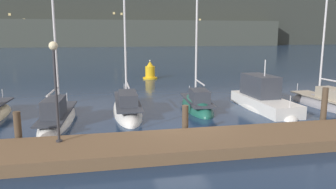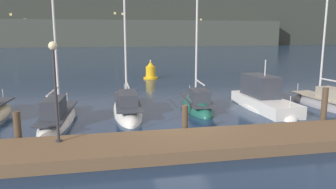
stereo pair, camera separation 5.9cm
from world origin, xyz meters
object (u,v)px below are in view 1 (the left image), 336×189
object	(u,v)px
sailboat_berth_5	(197,107)
dock_lamppost	(55,75)
sailboat_berth_3	(58,119)
sailboat_berth_4	(127,110)
sailboat_berth_7	(324,104)
channel_buoy	(150,72)
motorboat_berth_6	(263,104)

from	to	relation	value
sailboat_berth_5	dock_lamppost	bearing A→B (deg)	-139.65
sailboat_berth_3	sailboat_berth_4	size ratio (longest dim) A/B	0.78
dock_lamppost	sailboat_berth_7	bearing A→B (deg)	18.65
sailboat_berth_7	channel_buoy	size ratio (longest dim) A/B	4.19
sailboat_berth_4	sailboat_berth_5	bearing A→B (deg)	0.69
sailboat_berth_5	dock_lamppost	xyz separation A→B (m)	(-7.29, -6.20, 2.87)
channel_buoy	dock_lamppost	world-z (taller)	dock_lamppost
sailboat_berth_4	dock_lamppost	world-z (taller)	sailboat_berth_4
sailboat_berth_3	channel_buoy	xyz separation A→B (m)	(7.10, 15.28, 0.52)
sailboat_berth_7	sailboat_berth_4	bearing A→B (deg)	175.23
sailboat_berth_5	motorboat_berth_6	world-z (taller)	sailboat_berth_5
sailboat_berth_7	channel_buoy	world-z (taller)	sailboat_berth_7
channel_buoy	dock_lamppost	distance (m)	21.06
sailboat_berth_5	motorboat_berth_6	bearing A→B (deg)	-12.93
channel_buoy	sailboat_berth_5	bearing A→B (deg)	-86.58
sailboat_berth_3	sailboat_berth_4	distance (m)	3.99
motorboat_berth_6	dock_lamppost	distance (m)	12.66
sailboat_berth_4	channel_buoy	world-z (taller)	sailboat_berth_4
sailboat_berth_3	sailboat_berth_7	size ratio (longest dim) A/B	1.16
sailboat_berth_4	dock_lamppost	bearing A→B (deg)	-116.51
sailboat_berth_7	channel_buoy	bearing A→B (deg)	120.60
dock_lamppost	sailboat_berth_5	bearing A→B (deg)	40.35
sailboat_berth_4	sailboat_berth_7	xyz separation A→B (m)	(12.14, -1.01, -0.00)
sailboat_berth_5	sailboat_berth_7	size ratio (longest dim) A/B	0.98
sailboat_berth_3	dock_lamppost	xyz separation A→B (m)	(0.62, -4.63, 2.81)
sailboat_berth_4	motorboat_berth_6	xyz separation A→B (m)	(8.12, -0.84, 0.19)
sailboat_berth_7	dock_lamppost	distance (m)	16.31
sailboat_berth_7	channel_buoy	distance (m)	17.17
motorboat_berth_6	sailboat_berth_7	size ratio (longest dim) A/B	0.78
sailboat_berth_5	sailboat_berth_7	world-z (taller)	sailboat_berth_7
sailboat_berth_4	dock_lamppost	xyz separation A→B (m)	(-3.07, -6.15, 2.85)
sailboat_berth_5	sailboat_berth_4	bearing A→B (deg)	-179.31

